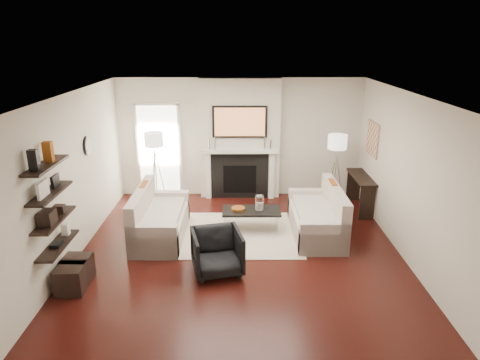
{
  "coord_description": "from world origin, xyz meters",
  "views": [
    {
      "loc": [
        -0.02,
        -6.52,
        3.55
      ],
      "look_at": [
        0.0,
        0.6,
        1.15
      ],
      "focal_mm": 32.0,
      "sensor_mm": 36.0,
      "label": 1
    }
  ],
  "objects_px": {
    "loveseat_left_base": "(161,226)",
    "lamp_left_shade": "(154,139)",
    "lamp_right_shade": "(337,142)",
    "ottoman_near": "(77,269)",
    "loveseat_right_base": "(316,224)",
    "armchair": "(217,250)",
    "coffee_table": "(251,211)"
  },
  "relations": [
    {
      "from": "loveseat_left_base",
      "to": "lamp_left_shade",
      "type": "relative_size",
      "value": 4.5
    },
    {
      "from": "loveseat_left_base",
      "to": "lamp_left_shade",
      "type": "bearing_deg",
      "value": 102.59
    },
    {
      "from": "lamp_right_shade",
      "to": "ottoman_near",
      "type": "bearing_deg",
      "value": -146.11
    },
    {
      "from": "loveseat_left_base",
      "to": "loveseat_right_base",
      "type": "height_order",
      "value": "same"
    },
    {
      "from": "lamp_left_shade",
      "to": "lamp_right_shade",
      "type": "height_order",
      "value": "same"
    },
    {
      "from": "loveseat_left_base",
      "to": "lamp_right_shade",
      "type": "height_order",
      "value": "lamp_right_shade"
    },
    {
      "from": "loveseat_left_base",
      "to": "armchair",
      "type": "bearing_deg",
      "value": -48.82
    },
    {
      "from": "armchair",
      "to": "lamp_right_shade",
      "type": "bearing_deg",
      "value": 35.61
    },
    {
      "from": "loveseat_left_base",
      "to": "ottoman_near",
      "type": "height_order",
      "value": "loveseat_left_base"
    },
    {
      "from": "loveseat_right_base",
      "to": "ottoman_near",
      "type": "distance_m",
      "value": 4.22
    },
    {
      "from": "ottoman_near",
      "to": "lamp_right_shade",
      "type": "bearing_deg",
      "value": 33.89
    },
    {
      "from": "lamp_right_shade",
      "to": "ottoman_near",
      "type": "relative_size",
      "value": 1.0
    },
    {
      "from": "lamp_right_shade",
      "to": "loveseat_right_base",
      "type": "bearing_deg",
      "value": -114.1
    },
    {
      "from": "loveseat_right_base",
      "to": "lamp_right_shade",
      "type": "height_order",
      "value": "lamp_right_shade"
    },
    {
      "from": "loveseat_right_base",
      "to": "coffee_table",
      "type": "bearing_deg",
      "value": 171.86
    },
    {
      "from": "armchair",
      "to": "lamp_left_shade",
      "type": "xyz_separation_m",
      "value": [
        -1.49,
        3.0,
        1.07
      ]
    },
    {
      "from": "armchair",
      "to": "ottoman_near",
      "type": "distance_m",
      "value": 2.13
    },
    {
      "from": "loveseat_left_base",
      "to": "ottoman_near",
      "type": "relative_size",
      "value": 4.5
    },
    {
      "from": "coffee_table",
      "to": "lamp_left_shade",
      "type": "xyz_separation_m",
      "value": [
        -2.07,
        1.46,
        1.05
      ]
    },
    {
      "from": "lamp_left_shade",
      "to": "ottoman_near",
      "type": "relative_size",
      "value": 1.0
    },
    {
      "from": "lamp_right_shade",
      "to": "armchair",
      "type": "bearing_deg",
      "value": -131.07
    },
    {
      "from": "loveseat_left_base",
      "to": "ottoman_near",
      "type": "distance_m",
      "value": 1.83
    },
    {
      "from": "armchair",
      "to": "lamp_right_shade",
      "type": "height_order",
      "value": "lamp_right_shade"
    },
    {
      "from": "coffee_table",
      "to": "lamp_right_shade",
      "type": "bearing_deg",
      "value": 33.84
    },
    {
      "from": "coffee_table",
      "to": "lamp_left_shade",
      "type": "height_order",
      "value": "lamp_left_shade"
    },
    {
      "from": "loveseat_left_base",
      "to": "loveseat_right_base",
      "type": "distance_m",
      "value": 2.89
    },
    {
      "from": "loveseat_right_base",
      "to": "lamp_right_shade",
      "type": "relative_size",
      "value": 4.5
    },
    {
      "from": "loveseat_left_base",
      "to": "lamp_left_shade",
      "type": "distance_m",
      "value": 2.18
    },
    {
      "from": "coffee_table",
      "to": "armchair",
      "type": "relative_size",
      "value": 1.44
    },
    {
      "from": "coffee_table",
      "to": "ottoman_near",
      "type": "relative_size",
      "value": 2.75
    },
    {
      "from": "loveseat_left_base",
      "to": "lamp_right_shade",
      "type": "bearing_deg",
      "value": 23.28
    },
    {
      "from": "loveseat_left_base",
      "to": "ottoman_near",
      "type": "bearing_deg",
      "value": -123.5
    }
  ]
}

